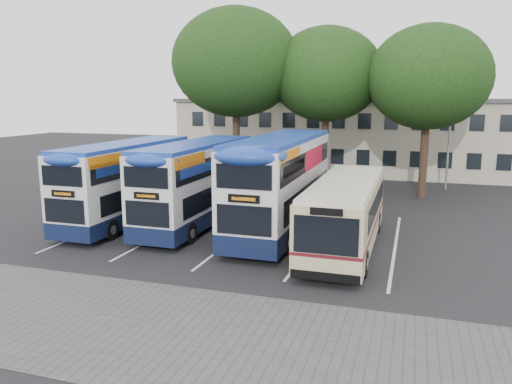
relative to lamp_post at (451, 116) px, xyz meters
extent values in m
plane|color=black|center=(-6.00, -19.97, -5.08)|extent=(120.00, 120.00, 0.00)
cube|color=#595654|center=(-8.00, -24.97, -5.08)|extent=(40.00, 6.00, 0.01)
cube|color=silver|center=(-16.75, -14.97, -5.08)|extent=(0.12, 11.00, 0.01)
cube|color=silver|center=(-13.25, -14.97, -5.08)|extent=(0.12, 11.00, 0.01)
cube|color=silver|center=(-9.75, -14.97, -5.08)|extent=(0.12, 11.00, 0.01)
cube|color=silver|center=(-6.25, -14.97, -5.08)|extent=(0.12, 11.00, 0.01)
cube|color=silver|center=(-2.75, -14.97, -5.08)|extent=(0.12, 11.00, 0.01)
cube|color=#C2B49C|center=(-6.00, 7.03, -2.08)|extent=(32.00, 8.00, 6.00)
cube|color=#4C4C4F|center=(-6.00, 7.03, 0.97)|extent=(32.40, 8.40, 0.30)
cube|color=black|center=(-6.00, 3.01, -3.38)|extent=(30.00, 0.06, 1.20)
cube|color=black|center=(-6.00, 3.01, -0.58)|extent=(30.00, 0.06, 1.20)
cylinder|color=gray|center=(0.00, 0.03, -0.58)|extent=(0.14, 0.14, 9.00)
cube|color=gray|center=(0.00, 0.03, 3.92)|extent=(0.12, 0.80, 0.12)
cube|color=gray|center=(0.00, -0.37, 3.87)|extent=(0.25, 0.50, 0.12)
cylinder|color=black|center=(-14.07, -3.68, -1.91)|extent=(0.50, 0.50, 6.34)
ellipsoid|color=black|center=(-14.07, -3.68, 3.54)|extent=(8.63, 8.63, 7.34)
cylinder|color=black|center=(-8.08, -2.45, -2.21)|extent=(0.50, 0.50, 5.74)
ellipsoid|color=black|center=(-8.08, -2.45, 2.73)|extent=(7.42, 7.42, 6.30)
cylinder|color=black|center=(-1.62, -3.32, -2.32)|extent=(0.50, 0.50, 5.53)
ellipsoid|color=black|center=(-1.62, -3.32, 2.43)|extent=(7.53, 7.53, 6.40)
cube|color=#0F1838|center=(-16.01, -14.59, -4.44)|extent=(2.32, 9.73, 0.74)
cube|color=silver|center=(-16.01, -14.59, -2.63)|extent=(2.32, 9.73, 2.87)
cube|color=#1B3BA3|center=(-16.01, -14.59, -1.15)|extent=(2.27, 9.53, 0.28)
cube|color=black|center=(-16.01, -14.31, -3.42)|extent=(2.36, 8.62, 0.93)
cube|color=black|center=(-16.01, -14.59, -1.98)|extent=(2.36, 9.17, 0.83)
cube|color=orange|center=(-14.84, -17.78, -1.47)|extent=(0.02, 2.97, 0.51)
cube|color=black|center=(-16.01, -19.48, -2.72)|extent=(1.11, 0.06, 0.28)
cylinder|color=black|center=(-17.05, -11.76, -4.62)|extent=(0.28, 0.93, 0.93)
cylinder|color=black|center=(-14.96, -11.76, -4.62)|extent=(0.28, 0.93, 0.93)
cylinder|color=black|center=(-17.05, -17.78, -4.62)|extent=(0.28, 0.93, 0.93)
cylinder|color=black|center=(-14.96, -17.78, -4.62)|extent=(0.28, 0.93, 0.93)
cube|color=#0F1838|center=(-12.39, -14.02, -4.43)|extent=(2.35, 9.86, 0.75)
cube|color=silver|center=(-12.39, -14.02, -2.60)|extent=(2.35, 9.86, 2.91)
cube|color=#1B3BA3|center=(-12.39, -14.02, -1.10)|extent=(2.30, 9.66, 0.28)
cube|color=black|center=(-12.39, -13.73, -3.39)|extent=(2.39, 8.73, 0.94)
cube|color=black|center=(-12.39, -14.02, -1.94)|extent=(2.39, 9.29, 0.84)
cube|color=orange|center=(-11.21, -17.25, -1.42)|extent=(0.02, 3.00, 0.52)
cube|color=black|center=(-12.39, -18.97, -2.69)|extent=(1.13, 0.06, 0.28)
cylinder|color=black|center=(-13.45, -11.15, -4.62)|extent=(0.28, 0.94, 0.94)
cylinder|color=black|center=(-11.33, -11.15, -4.62)|extent=(0.28, 0.94, 0.94)
cylinder|color=black|center=(-13.45, -17.25, -4.62)|extent=(0.28, 0.94, 0.94)
cylinder|color=black|center=(-11.33, -17.25, -4.62)|extent=(0.28, 0.94, 0.94)
cube|color=#0F1838|center=(-8.10, -13.95, -4.37)|extent=(2.56, 10.77, 0.82)
cube|color=silver|center=(-8.10, -13.95, -2.37)|extent=(2.56, 10.77, 3.18)
cube|color=#1B3BA3|center=(-8.10, -13.95, -0.73)|extent=(2.51, 10.55, 0.31)
cube|color=black|center=(-8.10, -13.64, -3.24)|extent=(2.60, 9.54, 1.03)
cube|color=black|center=(-8.10, -13.95, -1.65)|extent=(2.60, 10.15, 0.92)
cube|color=orange|center=(-6.81, -17.49, -1.09)|extent=(0.02, 3.28, 0.56)
cube|color=black|center=(-8.10, -19.36, -2.47)|extent=(1.23, 0.06, 0.31)
cylinder|color=black|center=(-9.26, -10.82, -4.57)|extent=(0.31, 1.03, 1.03)
cylinder|color=black|center=(-6.94, -10.82, -4.57)|extent=(0.31, 1.03, 1.03)
cylinder|color=black|center=(-9.26, -17.49, -4.57)|extent=(0.31, 1.03, 1.03)
cylinder|color=black|center=(-6.94, -17.49, -4.57)|extent=(0.31, 1.03, 1.03)
cube|color=red|center=(-6.80, -12.67, -1.65)|extent=(0.02, 4.10, 0.87)
cube|color=#CCB588|center=(-4.80, -15.82, -3.55)|extent=(2.44, 9.74, 2.48)
cube|color=beige|center=(-4.80, -15.82, -2.26)|extent=(2.34, 9.36, 0.19)
cube|color=black|center=(-4.80, -15.33, -3.14)|extent=(2.48, 7.80, 0.88)
cube|color=#5B1219|center=(-4.80, -15.82, -3.96)|extent=(2.47, 9.76, 0.12)
cube|color=black|center=(-4.80, -20.71, -3.23)|extent=(2.14, 0.06, 1.27)
cylinder|color=black|center=(-5.90, -19.13, -4.60)|extent=(0.29, 0.97, 0.97)
cylinder|color=black|center=(-3.70, -19.13, -4.60)|extent=(0.29, 0.97, 0.97)
cylinder|color=black|center=(-5.90, -12.89, -4.60)|extent=(0.29, 0.97, 0.97)
cylinder|color=black|center=(-3.70, -12.89, -4.60)|extent=(0.29, 0.97, 0.97)
camera|label=1|loc=(-2.19, -36.38, 1.20)|focal=35.00mm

